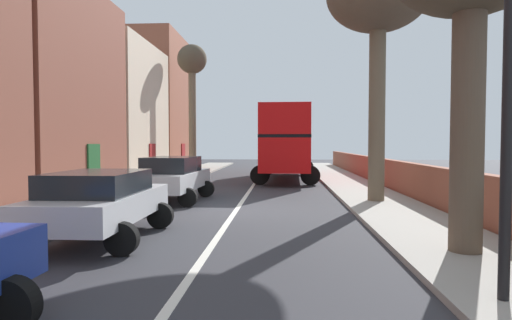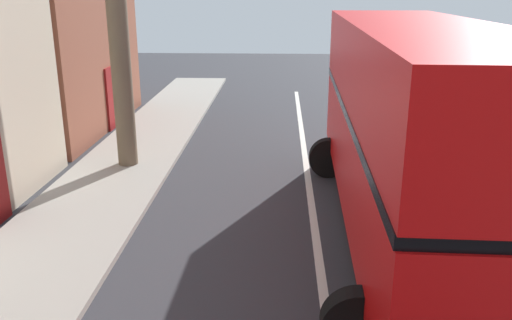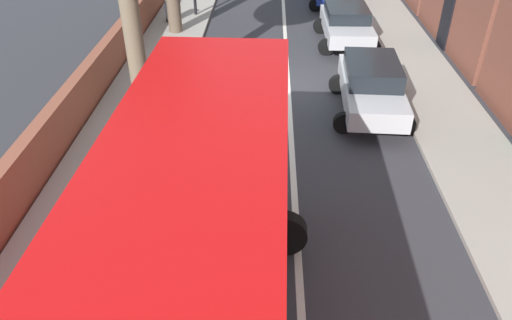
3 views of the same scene
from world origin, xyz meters
TOP-DOWN VIEW (x-y plane):
  - ground_plane at (0.00, 0.00)m, footprint 84.00×84.00m
  - road_centre_line at (0.00, 0.00)m, footprint 0.16×54.00m
  - sidewalk_left at (-4.90, 0.00)m, footprint 2.60×60.00m
  - sidewalk_right at (4.90, 0.00)m, footprint 2.60×60.00m
  - boundary_wall_right at (6.45, 0.00)m, footprint 0.36×54.00m
  - double_decker_bus at (1.70, 11.75)m, footprint 3.76×10.50m
  - parked_car_silver_left_0 at (-2.50, -4.29)m, footprint 2.52×4.16m
  - parked_car_silver_left_5 at (-2.50, 1.85)m, footprint 2.54×4.37m
  - litter_bin_right at (5.30, -6.66)m, footprint 0.55×0.55m

SIDE VIEW (x-z plane):
  - ground_plane at x=0.00m, z-range 0.00..0.00m
  - road_centre_line at x=0.00m, z-range 0.00..0.01m
  - sidewalk_left at x=-4.90m, z-range 0.00..0.12m
  - sidewalk_right at x=4.90m, z-range 0.00..0.12m
  - litter_bin_right at x=5.30m, z-range 0.12..1.24m
  - boundary_wall_right at x=6.45m, z-range 0.00..1.37m
  - parked_car_silver_left_0 at x=-2.50m, z-range 0.12..1.64m
  - parked_car_silver_left_5 at x=-2.50m, z-range 0.11..1.75m
  - double_decker_bus at x=1.70m, z-range 0.32..4.38m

